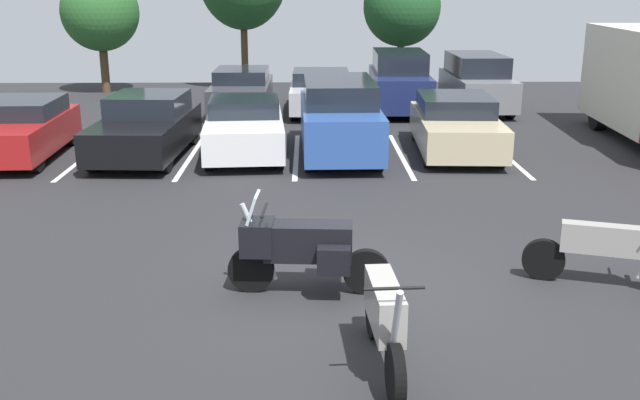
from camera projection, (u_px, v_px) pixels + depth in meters
The scene contains 16 objects.
ground at pixel (350, 294), 10.21m from camera, with size 44.00×44.00×0.10m, color #262628.
motorcycle_touring at pixel (301, 246), 9.95m from camera, with size 2.24×0.99×1.42m.
motorcycle_second at pixel (384, 318), 7.99m from camera, with size 0.62×2.16×1.30m.
motorcycle_third at pixel (606, 250), 10.20m from camera, with size 2.15×0.89×1.24m.
parking_stripes at pixel (244, 156), 18.07m from camera, with size 13.15×4.89×0.01m.
car_red at pixel (19, 129), 17.69m from camera, with size 2.07×4.30×1.40m.
car_black at pixel (146, 127), 17.85m from camera, with size 2.12×4.57×1.50m.
car_white at pixel (245, 128), 17.98m from camera, with size 2.12×4.32×1.37m.
car_blue at pixel (339, 118), 17.99m from camera, with size 1.94×4.92×1.84m.
car_champagne at pixel (456, 125), 18.27m from camera, with size 2.11×4.49×1.40m.
car_far_charcoal at pixel (242, 91), 24.00m from camera, with size 1.83×4.49×1.41m.
car_far_silver at pixel (321, 92), 23.88m from camera, with size 1.99×4.32×1.37m.
car_far_navy at pixel (399, 82), 24.10m from camera, with size 1.88×4.72×1.96m.
car_far_grey at pixel (477, 83), 24.28m from camera, with size 1.79×4.46×1.84m.
tree_center_right at pixel (402, 7), 28.17m from camera, with size 2.99×2.99×4.74m.
tree_far_right at pixel (100, 12), 27.56m from camera, with size 2.92×2.92×4.51m.
Camera 1 is at (-0.58, -9.39, 4.15)m, focal length 40.88 mm.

